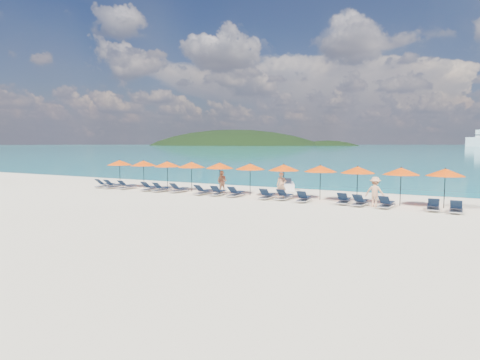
% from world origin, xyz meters
% --- Properties ---
extents(ground, '(1400.00, 1400.00, 0.00)m').
position_xyz_m(ground, '(0.00, 0.00, 0.00)').
color(ground, beige).
extents(sea, '(1600.00, 1300.00, 0.01)m').
position_xyz_m(sea, '(0.00, 660.00, 0.01)').
color(sea, '#1FA9B2').
rests_on(sea, ground).
extents(headland_main, '(374.00, 242.00, 126.50)m').
position_xyz_m(headland_main, '(-300.00, 540.00, -38.00)').
color(headland_main, black).
rests_on(headland_main, ground).
extents(headland_small, '(162.00, 126.00, 85.50)m').
position_xyz_m(headland_small, '(-150.00, 560.00, -35.00)').
color(headland_small, black).
rests_on(headland_small, ground).
extents(jetski, '(1.79, 2.58, 0.86)m').
position_xyz_m(jetski, '(1.22, 8.62, 0.35)').
color(jetski, white).
rests_on(jetski, ground).
extents(beachgoer_a, '(0.71, 0.56, 1.72)m').
position_xyz_m(beachgoer_a, '(2.51, 4.08, 0.86)').
color(beachgoer_a, tan).
rests_on(beachgoer_a, ground).
extents(beachgoer_b, '(0.78, 0.45, 1.61)m').
position_xyz_m(beachgoer_b, '(-2.63, 5.13, 0.80)').
color(beachgoer_b, tan).
rests_on(beachgoer_b, ground).
extents(beachgoer_c, '(1.16, 0.62, 1.73)m').
position_xyz_m(beachgoer_c, '(8.57, 3.33, 0.86)').
color(beachgoer_c, tan).
rests_on(beachgoer_c, ground).
extents(umbrella_0, '(2.10, 2.10, 2.28)m').
position_xyz_m(umbrella_0, '(-12.14, 4.44, 2.02)').
color(umbrella_0, black).
rests_on(umbrella_0, ground).
extents(umbrella_1, '(2.10, 2.10, 2.28)m').
position_xyz_m(umbrella_1, '(-9.69, 4.60, 2.02)').
color(umbrella_1, black).
rests_on(umbrella_1, ground).
extents(umbrella_2, '(2.10, 2.10, 2.28)m').
position_xyz_m(umbrella_2, '(-7.20, 4.48, 2.02)').
color(umbrella_2, black).
rests_on(umbrella_2, ground).
extents(umbrella_3, '(2.10, 2.10, 2.28)m').
position_xyz_m(umbrella_3, '(-4.91, 4.48, 2.02)').
color(umbrella_3, black).
rests_on(umbrella_3, ground).
extents(umbrella_4, '(2.10, 2.10, 2.28)m').
position_xyz_m(umbrella_4, '(-2.47, 4.53, 2.02)').
color(umbrella_4, black).
rests_on(umbrella_4, ground).
extents(umbrella_5, '(2.10, 2.10, 2.28)m').
position_xyz_m(umbrella_5, '(0.03, 4.47, 2.02)').
color(umbrella_5, black).
rests_on(umbrella_5, ground).
extents(umbrella_6, '(2.10, 2.10, 2.28)m').
position_xyz_m(umbrella_6, '(2.50, 4.52, 2.02)').
color(umbrella_6, black).
rests_on(umbrella_6, ground).
extents(umbrella_7, '(2.10, 2.10, 2.28)m').
position_xyz_m(umbrella_7, '(4.98, 4.59, 2.02)').
color(umbrella_7, black).
rests_on(umbrella_7, ground).
extents(umbrella_8, '(2.10, 2.10, 2.28)m').
position_xyz_m(umbrella_8, '(7.33, 4.48, 2.02)').
color(umbrella_8, black).
rests_on(umbrella_8, ground).
extents(umbrella_9, '(2.10, 2.10, 2.28)m').
position_xyz_m(umbrella_9, '(9.81, 4.45, 2.02)').
color(umbrella_9, black).
rests_on(umbrella_9, ground).
extents(umbrella_10, '(2.10, 2.10, 2.28)m').
position_xyz_m(umbrella_10, '(12.09, 4.62, 2.02)').
color(umbrella_10, black).
rests_on(umbrella_10, ground).
extents(lounger_0, '(0.78, 1.75, 0.66)m').
position_xyz_m(lounger_0, '(-12.73, 3.32, 0.24)').
color(lounger_0, silver).
rests_on(lounger_0, ground).
extents(lounger_1, '(0.67, 1.72, 0.66)m').
position_xyz_m(lounger_1, '(-11.65, 3.20, 0.24)').
color(lounger_1, silver).
rests_on(lounger_1, ground).
extents(lounger_2, '(0.63, 1.70, 0.66)m').
position_xyz_m(lounger_2, '(-10.36, 3.35, 0.24)').
color(lounger_2, silver).
rests_on(lounger_2, ground).
extents(lounger_3, '(0.64, 1.71, 0.66)m').
position_xyz_m(lounger_3, '(-7.89, 3.25, 0.24)').
color(lounger_3, silver).
rests_on(lounger_3, ground).
extents(lounger_4, '(0.68, 1.72, 0.66)m').
position_xyz_m(lounger_4, '(-6.76, 3.24, 0.24)').
color(lounger_4, silver).
rests_on(lounger_4, ground).
extents(lounger_5, '(0.70, 1.73, 0.66)m').
position_xyz_m(lounger_5, '(-5.40, 3.52, 0.24)').
color(lounger_5, silver).
rests_on(lounger_5, ground).
extents(lounger_6, '(0.78, 1.75, 0.66)m').
position_xyz_m(lounger_6, '(-3.06, 3.26, 0.24)').
color(lounger_6, silver).
rests_on(lounger_6, ground).
extents(lounger_7, '(0.79, 1.75, 0.66)m').
position_xyz_m(lounger_7, '(-1.88, 3.34, 0.24)').
color(lounger_7, silver).
rests_on(lounger_7, ground).
extents(lounger_8, '(0.63, 1.70, 0.66)m').
position_xyz_m(lounger_8, '(-0.51, 3.40, 0.24)').
color(lounger_8, silver).
rests_on(lounger_8, ground).
extents(lounger_9, '(0.71, 1.73, 0.66)m').
position_xyz_m(lounger_9, '(1.83, 3.33, 0.24)').
color(lounger_9, silver).
rests_on(lounger_9, ground).
extents(lounger_10, '(0.68, 1.72, 0.66)m').
position_xyz_m(lounger_10, '(2.98, 3.52, 0.24)').
color(lounger_10, silver).
rests_on(lounger_10, ground).
extents(lounger_11, '(0.74, 1.74, 0.66)m').
position_xyz_m(lounger_11, '(4.39, 3.20, 0.24)').
color(lounger_11, silver).
rests_on(lounger_11, ground).
extents(lounger_12, '(0.69, 1.72, 0.66)m').
position_xyz_m(lounger_12, '(6.77, 3.51, 0.24)').
color(lounger_12, silver).
rests_on(lounger_12, ground).
extents(lounger_13, '(0.77, 1.75, 0.66)m').
position_xyz_m(lounger_13, '(7.79, 3.23, 0.24)').
color(lounger_13, silver).
rests_on(lounger_13, ground).
extents(lounger_14, '(0.79, 1.75, 0.66)m').
position_xyz_m(lounger_14, '(9.23, 3.16, 0.24)').
color(lounger_14, silver).
rests_on(lounger_14, ground).
extents(lounger_15, '(0.71, 1.73, 0.66)m').
position_xyz_m(lounger_15, '(11.60, 3.37, 0.24)').
color(lounger_15, silver).
rests_on(lounger_15, ground).
extents(lounger_16, '(0.67, 1.72, 0.66)m').
position_xyz_m(lounger_16, '(12.68, 3.18, 0.24)').
color(lounger_16, silver).
rests_on(lounger_16, ground).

